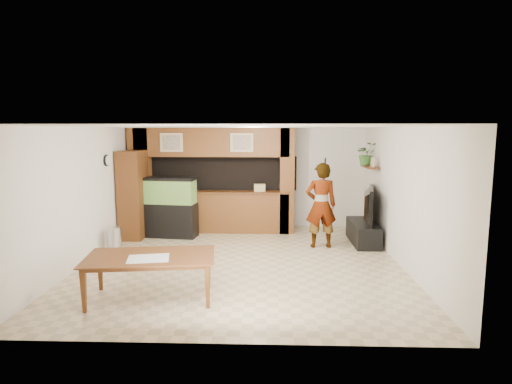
{
  "coord_description": "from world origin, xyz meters",
  "views": [
    {
      "loc": [
        0.54,
        -8.03,
        2.52
      ],
      "look_at": [
        0.25,
        0.6,
        1.29
      ],
      "focal_mm": 30.0,
      "sensor_mm": 36.0,
      "label": 1
    }
  ],
  "objects_px": {
    "aquarium": "(169,208)",
    "dining_table": "(151,278)",
    "pantry_cabinet": "(133,195)",
    "person": "(321,205)",
    "television": "(364,205)"
  },
  "relations": [
    {
      "from": "television",
      "to": "dining_table",
      "type": "height_order",
      "value": "television"
    },
    {
      "from": "pantry_cabinet",
      "to": "aquarium",
      "type": "height_order",
      "value": "pantry_cabinet"
    },
    {
      "from": "pantry_cabinet",
      "to": "television",
      "type": "bearing_deg",
      "value": -3.58
    },
    {
      "from": "person",
      "to": "aquarium",
      "type": "bearing_deg",
      "value": -17.38
    },
    {
      "from": "aquarium",
      "to": "dining_table",
      "type": "relative_size",
      "value": 0.75
    },
    {
      "from": "person",
      "to": "dining_table",
      "type": "bearing_deg",
      "value": 42.39
    },
    {
      "from": "pantry_cabinet",
      "to": "dining_table",
      "type": "distance_m",
      "value": 4.1
    },
    {
      "from": "person",
      "to": "dining_table",
      "type": "relative_size",
      "value": 0.97
    },
    {
      "from": "television",
      "to": "dining_table",
      "type": "relative_size",
      "value": 0.73
    },
    {
      "from": "aquarium",
      "to": "dining_table",
      "type": "xyz_separation_m",
      "value": [
        0.62,
        -3.88,
        -0.37
      ]
    },
    {
      "from": "pantry_cabinet",
      "to": "dining_table",
      "type": "xyz_separation_m",
      "value": [
        1.45,
        -3.77,
        -0.7
      ]
    },
    {
      "from": "dining_table",
      "to": "aquarium",
      "type": "bearing_deg",
      "value": 91.71
    },
    {
      "from": "aquarium",
      "to": "person",
      "type": "height_order",
      "value": "person"
    },
    {
      "from": "television",
      "to": "aquarium",
      "type": "bearing_deg",
      "value": 96.76
    },
    {
      "from": "television",
      "to": "person",
      "type": "xyz_separation_m",
      "value": [
        -1.01,
        -0.38,
        0.05
      ]
    }
  ]
}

